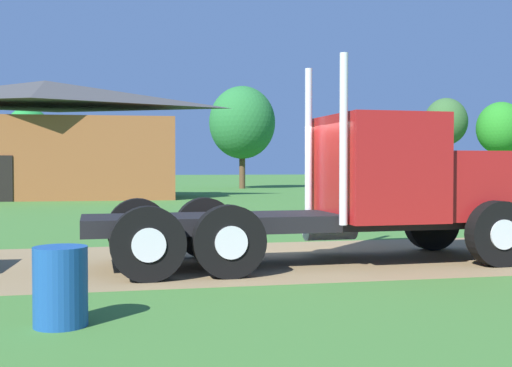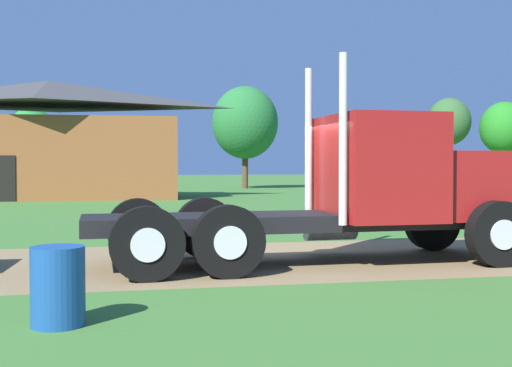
{
  "view_description": "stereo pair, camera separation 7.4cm",
  "coord_description": "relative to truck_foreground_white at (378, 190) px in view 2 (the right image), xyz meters",
  "views": [
    {
      "loc": [
        -4.27,
        -11.77,
        1.77
      ],
      "look_at": [
        -1.69,
        0.45,
        1.4
      ],
      "focal_mm": 45.82,
      "sensor_mm": 36.0,
      "label": 1
    },
    {
      "loc": [
        -4.2,
        -11.78,
        1.77
      ],
      "look_at": [
        -1.69,
        0.45,
        1.4
      ],
      "focal_mm": 45.82,
      "sensor_mm": 36.0,
      "label": 2
    }
  ],
  "objects": [
    {
      "name": "dirt_track",
      "position": [
        -0.39,
        0.53,
        -1.29
      ],
      "size": [
        120.0,
        5.06,
        0.01
      ],
      "primitive_type": "cube",
      "color": "olive",
      "rests_on": "ground_plane"
    },
    {
      "name": "shed_building",
      "position": [
        -8.36,
        24.28,
        1.66
      ],
      "size": [
        14.14,
        6.69,
        6.13
      ],
      "color": "brown",
      "rests_on": "ground_plane"
    },
    {
      "name": "steel_barrel",
      "position": [
        -5.29,
        -3.86,
        -0.86
      ],
      "size": [
        0.59,
        0.59,
        0.87
      ],
      "primitive_type": "cylinder",
      "color": "#19478C",
      "rests_on": "ground_plane"
    },
    {
      "name": "tree_mid",
      "position": [
        4.28,
        36.05,
        3.55
      ],
      "size": [
        4.86,
        4.86,
        7.53
      ],
      "color": "#513823",
      "rests_on": "ground_plane"
    },
    {
      "name": "tree_left",
      "position": [
        -11.22,
        39.81,
        2.9
      ],
      "size": [
        3.26,
        3.26,
        6.03
      ],
      "color": "#513823",
      "rests_on": "ground_plane"
    },
    {
      "name": "tree_right",
      "position": [
        23.42,
        32.92,
        3.18
      ],
      "size": [
        3.56,
        3.56,
        6.46
      ],
      "color": "#513823",
      "rests_on": "ground_plane"
    },
    {
      "name": "tree_far_right",
      "position": [
        19.66,
        34.27,
        3.67
      ],
      "size": [
        3.25,
        3.25,
        6.81
      ],
      "color": "#513823",
      "rests_on": "ground_plane"
    },
    {
      "name": "ground_plane",
      "position": [
        -0.39,
        0.53,
        -1.29
      ],
      "size": [
        200.0,
        200.0,
        0.0
      ],
      "primitive_type": "plane",
      "color": "#3D702D"
    },
    {
      "name": "truck_foreground_white",
      "position": [
        0.0,
        0.0,
        0.0
      ],
      "size": [
        8.27,
        2.89,
        3.61
      ],
      "color": "black",
      "rests_on": "ground_plane"
    }
  ]
}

